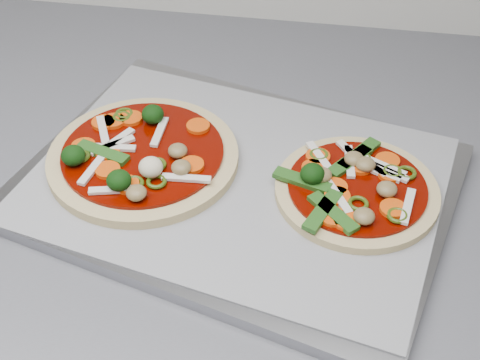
# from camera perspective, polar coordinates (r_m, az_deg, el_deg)

# --- Properties ---
(baking_tray) EXTENTS (0.48, 0.41, 0.01)m
(baking_tray) POSITION_cam_1_polar(r_m,az_deg,el_deg) (0.68, -0.27, -0.35)
(baking_tray) COLOR gray
(baking_tray) RESTS_ON countertop
(parchment) EXTENTS (0.45, 0.37, 0.00)m
(parchment) POSITION_cam_1_polar(r_m,az_deg,el_deg) (0.67, -0.27, 0.14)
(parchment) COLOR #949499
(parchment) RESTS_ON baking_tray
(pizza_left) EXTENTS (0.27, 0.27, 0.03)m
(pizza_left) POSITION_cam_1_polar(r_m,az_deg,el_deg) (0.69, -8.45, 2.06)
(pizza_left) COLOR tan
(pizza_left) RESTS_ON parchment
(pizza_right) EXTENTS (0.17, 0.17, 0.03)m
(pizza_right) POSITION_cam_1_polar(r_m,az_deg,el_deg) (0.66, 9.76, -0.61)
(pizza_right) COLOR tan
(pizza_right) RESTS_ON parchment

